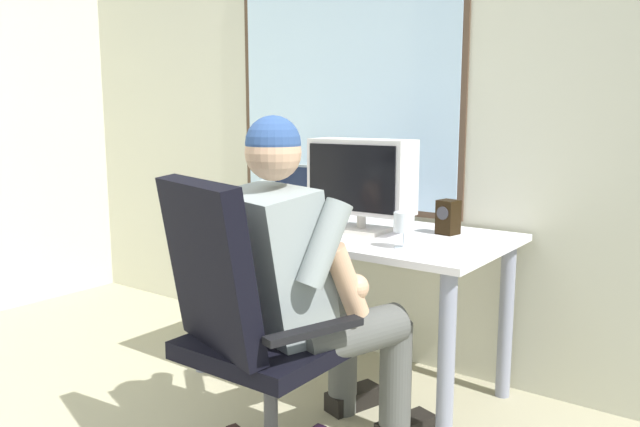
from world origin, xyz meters
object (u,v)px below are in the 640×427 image
at_px(person_seated, 305,281).
at_px(desk_speaker, 448,217).
at_px(wine_glass, 404,224).
at_px(laptop, 291,204).
at_px(desk, 346,254).
at_px(crt_monitor, 362,178).
at_px(office_chair, 241,314).

xyz_separation_m(person_seated, desk_speaker, (0.20, 0.73, 0.15)).
distance_m(person_seated, wine_glass, 0.45).
distance_m(laptop, wine_glass, 0.84).
height_order(desk, desk_speaker, desk_speaker).
xyz_separation_m(crt_monitor, wine_glass, (0.31, -0.19, -0.14)).
distance_m(office_chair, person_seated, 0.27).
xyz_separation_m(office_chair, laptop, (-0.53, 0.91, 0.21)).
distance_m(desk, desk_speaker, 0.48).
distance_m(crt_monitor, wine_glass, 0.39).
relative_size(person_seated, wine_glass, 8.78).
distance_m(wine_glass, desk_speaker, 0.36).
bearing_deg(crt_monitor, desk, 171.73).
relative_size(office_chair, wine_glass, 7.38).
xyz_separation_m(crt_monitor, laptop, (-0.47, 0.10, -0.17)).
relative_size(crt_monitor, laptop, 1.40).
bearing_deg(crt_monitor, person_seated, -77.35).
bearing_deg(office_chair, desk, 99.56).
bearing_deg(wine_glass, office_chair, -112.53).
distance_m(desk, crt_monitor, 0.36).
bearing_deg(wine_glass, laptop, 160.06).
bearing_deg(desk, wine_glass, -26.68).
bearing_deg(desk, laptop, 167.66).
bearing_deg(crt_monitor, office_chair, -86.22).
relative_size(desk, crt_monitor, 3.07).
bearing_deg(wine_glass, person_seated, -116.80).
bearing_deg(office_chair, person_seated, 74.22).
bearing_deg(laptop, desk_speaker, 5.34).
height_order(desk, office_chair, office_chair).
distance_m(desk, office_chair, 0.84).
xyz_separation_m(person_seated, wine_glass, (0.19, 0.37, 0.17)).
bearing_deg(desk_speaker, person_seated, -105.45).
height_order(person_seated, crt_monitor, person_seated).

